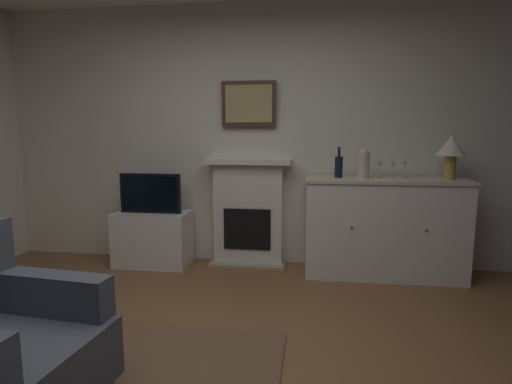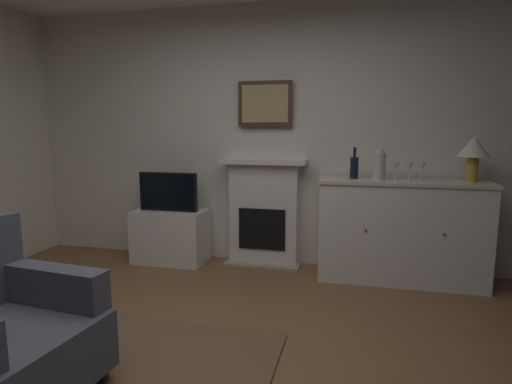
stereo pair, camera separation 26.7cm
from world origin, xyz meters
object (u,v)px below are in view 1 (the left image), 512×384
framed_picture (249,104)px  wine_bottle (339,166)px  wine_glass_right (404,166)px  table_lamp (451,149)px  fireplace_unit (248,212)px  wine_glass_center (392,166)px  vase_decorative (363,164)px  tv_cabinet (153,238)px  sideboard_cabinet (384,228)px  tv_set (150,193)px  wine_glass_left (379,166)px

framed_picture → wine_bottle: bearing=-12.9°
wine_glass_right → table_lamp: bearing=1.3°
fireplace_unit → wine_glass_center: (1.37, -0.22, 0.52)m
vase_decorative → tv_cabinet: (-2.09, 0.07, -0.80)m
sideboard_cabinet → tv_cabinet: (-2.31, 0.02, -0.20)m
vase_decorative → tv_cabinet: bearing=178.2°
wine_glass_right → tv_set: (-2.45, 0.00, -0.31)m
wine_glass_left → table_lamp: bearing=2.3°
wine_bottle → vase_decorative: wine_bottle is taller
fireplace_unit → vase_decorative: (1.11, -0.23, 0.53)m
wine_glass_right → vase_decorative: size_ratio=0.59×
framed_picture → vase_decorative: framed_picture is taller
fireplace_unit → wine_glass_left: 1.37m
framed_picture → wine_bottle: framed_picture is taller
wine_glass_right → fireplace_unit: bearing=172.8°
vase_decorative → table_lamp: bearing=3.7°
fireplace_unit → vase_decorative: bearing=-11.6°
sideboard_cabinet → tv_set: (-2.31, -0.01, 0.28)m
fireplace_unit → wine_bottle: 1.04m
tv_cabinet → sideboard_cabinet: bearing=-0.4°
sideboard_cabinet → table_lamp: (0.56, 0.00, 0.75)m
wine_glass_right → tv_cabinet: bearing=179.4°
framed_picture → wine_glass_center: framed_picture is taller
sideboard_cabinet → wine_glass_center: size_ratio=9.04×
wine_glass_center → fireplace_unit: bearing=170.7°
tv_set → wine_glass_left: bearing=-0.4°
fireplace_unit → sideboard_cabinet: fireplace_unit is taller
wine_glass_center → tv_set: bearing=179.0°
wine_glass_center → wine_glass_left: bearing=168.3°
vase_decorative → tv_set: bearing=178.9°
wine_glass_right → tv_set: bearing=180.0°
fireplace_unit → wine_glass_left: bearing=-9.1°
fireplace_unit → wine_glass_center: 1.48m
wine_glass_left → wine_bottle: bearing=173.2°
table_lamp → wine_glass_center: 0.54m
framed_picture → fireplace_unit: bearing=-90.0°
tv_cabinet → table_lamp: bearing=-0.3°
fireplace_unit → sideboard_cabinet: 1.34m
vase_decorative → tv_cabinet: 2.24m
vase_decorative → tv_set: size_ratio=0.45×
tv_set → sideboard_cabinet: bearing=0.2°
tv_set → vase_decorative: bearing=-1.1°
wine_bottle → vase_decorative: 0.23m
table_lamp → wine_glass_right: table_lamp is taller
wine_bottle → vase_decorative: size_ratio=1.03×
wine_glass_right → tv_cabinet: (-2.45, 0.02, -0.79)m
wine_glass_left → wine_glass_center: size_ratio=1.00×
wine_glass_left → tv_cabinet: size_ratio=0.22×
table_lamp → wine_glass_center: table_lamp is taller
framed_picture → vase_decorative: 1.28m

